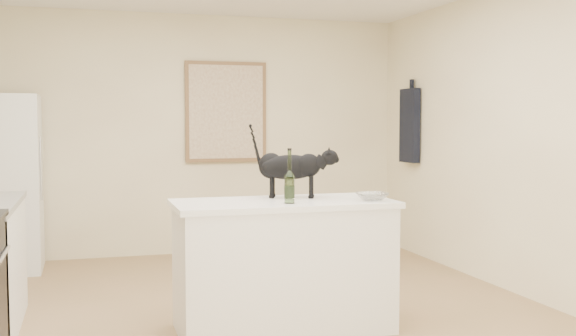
{
  "coord_description": "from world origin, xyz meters",
  "views": [
    {
      "loc": [
        -1.19,
        -4.64,
        1.44
      ],
      "look_at": [
        0.15,
        -0.15,
        1.12
      ],
      "focal_mm": 42.33,
      "sensor_mm": 36.0,
      "label": 1
    }
  ],
  "objects_px": {
    "black_cat": "(290,170)",
    "glass_bowl": "(372,197)",
    "wine_bottle": "(289,179)",
    "fridge": "(4,184)"
  },
  "relations": [
    {
      "from": "wine_bottle",
      "to": "glass_bowl",
      "type": "relative_size",
      "value": 1.45
    },
    {
      "from": "black_cat",
      "to": "glass_bowl",
      "type": "height_order",
      "value": "black_cat"
    },
    {
      "from": "black_cat",
      "to": "glass_bowl",
      "type": "distance_m",
      "value": 0.61
    },
    {
      "from": "fridge",
      "to": "black_cat",
      "type": "height_order",
      "value": "fridge"
    },
    {
      "from": "black_cat",
      "to": "glass_bowl",
      "type": "relative_size",
      "value": 2.53
    },
    {
      "from": "black_cat",
      "to": "glass_bowl",
      "type": "bearing_deg",
      "value": -13.97
    },
    {
      "from": "fridge",
      "to": "black_cat",
      "type": "xyz_separation_m",
      "value": [
        2.15,
        -2.39,
        0.24
      ]
    },
    {
      "from": "wine_bottle",
      "to": "fridge",
      "type": "bearing_deg",
      "value": 127.04
    },
    {
      "from": "black_cat",
      "to": "wine_bottle",
      "type": "height_order",
      "value": "black_cat"
    },
    {
      "from": "glass_bowl",
      "to": "wine_bottle",
      "type": "bearing_deg",
      "value": 178.99
    }
  ]
}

